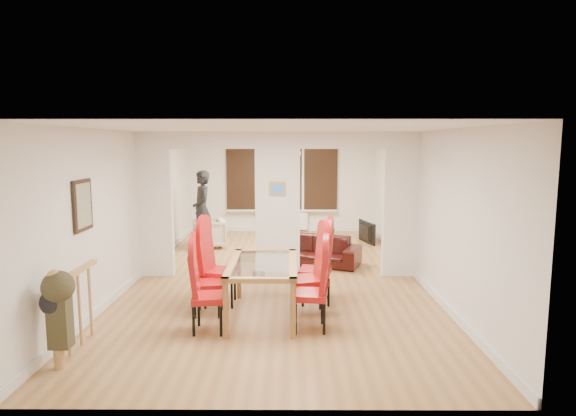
{
  "coord_description": "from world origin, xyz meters",
  "views": [
    {
      "loc": [
        0.23,
        -8.57,
        2.4
      ],
      "look_at": [
        0.18,
        0.6,
        1.16
      ],
      "focal_mm": 30.0,
      "sensor_mm": 36.0,
      "label": 1
    }
  ],
  "objects_px": {
    "dining_chair_rc": "(315,265)",
    "television": "(363,232)",
    "dining_chair_lc": "(220,266)",
    "dining_table": "(263,289)",
    "bottle": "(283,233)",
    "bowl": "(282,237)",
    "dining_chair_rb": "(308,274)",
    "armchair": "(209,233)",
    "person": "(202,210)",
    "coffee_table": "(292,244)",
    "dining_chair_ra": "(310,288)",
    "sofa": "(311,250)",
    "dining_chair_lb": "(208,279)",
    "dining_chair_la": "(209,291)"
  },
  "relations": [
    {
      "from": "bowl",
      "to": "dining_chair_ra",
      "type": "bearing_deg",
      "value": -85.04
    },
    {
      "from": "dining_chair_ra",
      "to": "coffee_table",
      "type": "height_order",
      "value": "dining_chair_ra"
    },
    {
      "from": "dining_chair_rc",
      "to": "dining_chair_lb",
      "type": "bearing_deg",
      "value": -150.6
    },
    {
      "from": "dining_table",
      "to": "person",
      "type": "distance_m",
      "value": 4.69
    },
    {
      "from": "dining_chair_lb",
      "to": "dining_chair_ra",
      "type": "height_order",
      "value": "dining_chair_ra"
    },
    {
      "from": "bottle",
      "to": "bowl",
      "type": "height_order",
      "value": "bottle"
    },
    {
      "from": "television",
      "to": "bowl",
      "type": "relative_size",
      "value": 3.86
    },
    {
      "from": "sofa",
      "to": "coffee_table",
      "type": "bearing_deg",
      "value": 125.21
    },
    {
      "from": "dining_chair_ra",
      "to": "dining_chair_rb",
      "type": "xyz_separation_m",
      "value": [
        -0.01,
        0.55,
        0.04
      ]
    },
    {
      "from": "dining_chair_rc",
      "to": "armchair",
      "type": "bearing_deg",
      "value": 130.66
    },
    {
      "from": "bottle",
      "to": "dining_chair_rb",
      "type": "bearing_deg",
      "value": -84.69
    },
    {
      "from": "dining_chair_ra",
      "to": "sofa",
      "type": "relative_size",
      "value": 0.57
    },
    {
      "from": "dining_table",
      "to": "dining_chair_lb",
      "type": "relative_size",
      "value": 1.61
    },
    {
      "from": "dining_table",
      "to": "bowl",
      "type": "distance_m",
      "value": 4.47
    },
    {
      "from": "sofa",
      "to": "armchair",
      "type": "distance_m",
      "value": 2.75
    },
    {
      "from": "dining_chair_rc",
      "to": "dining_table",
      "type": "bearing_deg",
      "value": -131.21
    },
    {
      "from": "person",
      "to": "coffee_table",
      "type": "relative_size",
      "value": 1.98
    },
    {
      "from": "dining_chair_lc",
      "to": "dining_chair_ra",
      "type": "relative_size",
      "value": 1.07
    },
    {
      "from": "dining_chair_lb",
      "to": "person",
      "type": "height_order",
      "value": "person"
    },
    {
      "from": "dining_chair_ra",
      "to": "television",
      "type": "relative_size",
      "value": 1.23
    },
    {
      "from": "bowl",
      "to": "dining_chair_lc",
      "type": "bearing_deg",
      "value": -102.35
    },
    {
      "from": "dining_chair_lc",
      "to": "coffee_table",
      "type": "relative_size",
      "value": 1.31
    },
    {
      "from": "dining_chair_la",
      "to": "dining_table",
      "type": "bearing_deg",
      "value": 33.1
    },
    {
      "from": "dining_chair_lb",
      "to": "dining_chair_la",
      "type": "bearing_deg",
      "value": -90.63
    },
    {
      "from": "dining_table",
      "to": "sofa",
      "type": "bearing_deg",
      "value": 74.97
    },
    {
      "from": "dining_chair_ra",
      "to": "television",
      "type": "bearing_deg",
      "value": 82.26
    },
    {
      "from": "dining_table",
      "to": "dining_chair_la",
      "type": "xyz_separation_m",
      "value": [
        -0.66,
        -0.54,
        0.14
      ]
    },
    {
      "from": "dining_chair_lb",
      "to": "dining_chair_lc",
      "type": "bearing_deg",
      "value": 65.75
    },
    {
      "from": "dining_chair_lc",
      "to": "dining_chair_ra",
      "type": "distance_m",
      "value": 1.62
    },
    {
      "from": "dining_chair_ra",
      "to": "dining_chair_lb",
      "type": "bearing_deg",
      "value": 166.37
    },
    {
      "from": "dining_chair_ra",
      "to": "dining_chair_rb",
      "type": "height_order",
      "value": "dining_chair_rb"
    },
    {
      "from": "dining_chair_la",
      "to": "sofa",
      "type": "height_order",
      "value": "dining_chair_la"
    },
    {
      "from": "dining_chair_lc",
      "to": "dining_table",
      "type": "bearing_deg",
      "value": -22.81
    },
    {
      "from": "dining_chair_rc",
      "to": "television",
      "type": "distance_m",
      "value": 4.63
    },
    {
      "from": "dining_chair_lb",
      "to": "armchair",
      "type": "relative_size",
      "value": 1.42
    },
    {
      "from": "dining_chair_la",
      "to": "bowl",
      "type": "height_order",
      "value": "dining_chair_la"
    },
    {
      "from": "person",
      "to": "television",
      "type": "distance_m",
      "value": 3.89
    },
    {
      "from": "dining_chair_lb",
      "to": "sofa",
      "type": "height_order",
      "value": "dining_chair_lb"
    },
    {
      "from": "coffee_table",
      "to": "armchair",
      "type": "bearing_deg",
      "value": 176.82
    },
    {
      "from": "bottle",
      "to": "television",
      "type": "bearing_deg",
      "value": 16.3
    },
    {
      "from": "dining_chair_ra",
      "to": "sofa",
      "type": "bearing_deg",
      "value": 95.04
    },
    {
      "from": "dining_chair_lb",
      "to": "coffee_table",
      "type": "relative_size",
      "value": 1.14
    },
    {
      "from": "dining_chair_rb",
      "to": "television",
      "type": "bearing_deg",
      "value": 58.19
    },
    {
      "from": "sofa",
      "to": "bottle",
      "type": "xyz_separation_m",
      "value": [
        -0.58,
        1.48,
        0.06
      ]
    },
    {
      "from": "dining_chair_rb",
      "to": "coffee_table",
      "type": "height_order",
      "value": "dining_chair_rb"
    },
    {
      "from": "coffee_table",
      "to": "dining_chair_la",
      "type": "bearing_deg",
      "value": -102.3
    },
    {
      "from": "dining_chair_lb",
      "to": "dining_chair_rb",
      "type": "xyz_separation_m",
      "value": [
        1.39,
        0.0,
        0.07
      ]
    },
    {
      "from": "dining_chair_rb",
      "to": "sofa",
      "type": "xyz_separation_m",
      "value": [
        0.17,
        2.88,
        -0.31
      ]
    },
    {
      "from": "dining_chair_rc",
      "to": "person",
      "type": "height_order",
      "value": "person"
    },
    {
      "from": "armchair",
      "to": "dining_chair_lb",
      "type": "bearing_deg",
      "value": -6.08
    }
  ]
}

